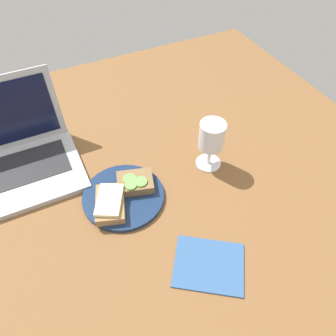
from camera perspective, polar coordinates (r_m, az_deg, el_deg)
wooden_table at (r=91.64cm, az=-0.95°, el=-3.27°), size 140.00×140.00×3.00cm
plate at (r=87.61cm, az=-7.72°, el=-5.01°), size 21.61×21.61×1.17cm
sandwich_with_cucumber at (r=87.83cm, az=-5.76°, el=-2.49°), size 11.14×9.73×2.98cm
sandwich_with_cheese at (r=84.36cm, az=-10.07°, el=-6.00°), size 10.38×13.18×3.24cm
wine_glass at (r=88.90cm, az=7.61°, el=5.32°), size 7.26×7.26×14.84cm
laptop at (r=100.98cm, az=-25.75°, el=1.70°), size 35.24×29.16×22.55cm
napkin at (r=77.89cm, az=7.12°, el=-16.38°), size 20.17×19.43×0.40cm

